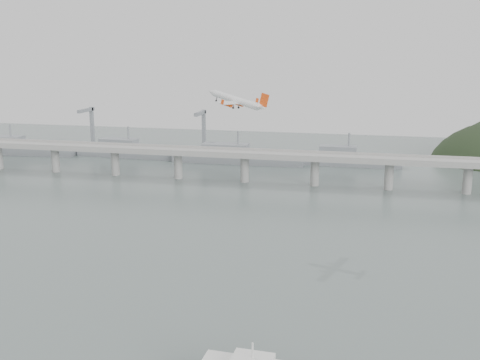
# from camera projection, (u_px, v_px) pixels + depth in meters

# --- Properties ---
(ground) EXTENTS (900.00, 900.00, 0.00)m
(ground) POSITION_uv_depth(u_px,v_px,m) (207.00, 308.00, 206.61)
(ground) COLOR #566461
(ground) RESTS_ON ground
(bridge) EXTENTS (800.00, 22.00, 23.90)m
(bridge) POSITION_uv_depth(u_px,v_px,m) (285.00, 159.00, 392.59)
(bridge) COLOR #959592
(bridge) RESTS_ON ground
(distant_fleet) EXTENTS (453.00, 60.90, 40.00)m
(distant_fleet) POSITION_uv_depth(u_px,v_px,m) (121.00, 151.00, 490.66)
(distant_fleet) COLOR slate
(distant_fleet) RESTS_ON ground
(airliner) EXTENTS (33.04, 30.73, 10.13)m
(airliner) POSITION_uv_depth(u_px,v_px,m) (237.00, 101.00, 265.82)
(airliner) COLOR white
(airliner) RESTS_ON ground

